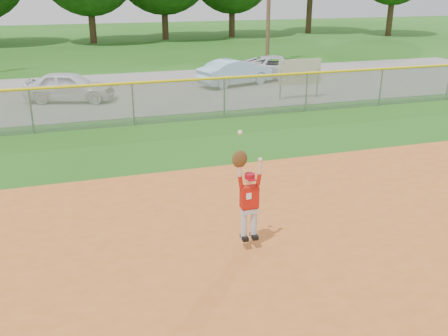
% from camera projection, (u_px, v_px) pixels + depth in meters
% --- Properties ---
extents(ground, '(120.00, 120.00, 0.00)m').
position_uv_depth(ground, '(218.00, 271.00, 8.65)').
color(ground, '#205814').
rests_on(ground, ground).
extents(parking_strip, '(44.00, 10.00, 0.03)m').
position_uv_depth(parking_strip, '(115.00, 92.00, 22.94)').
color(parking_strip, gray).
rests_on(parking_strip, ground).
extents(car_white_a, '(3.95, 2.51, 1.25)m').
position_uv_depth(car_white_a, '(69.00, 86.00, 20.87)').
color(car_white_a, white).
rests_on(car_white_a, parking_strip).
extents(car_blue, '(4.01, 2.39, 1.25)m').
position_uv_depth(car_blue, '(235.00, 72.00, 24.24)').
color(car_blue, '#99CCE4').
rests_on(car_blue, parking_strip).
extents(car_white_b, '(4.67, 3.25, 1.18)m').
position_uv_depth(car_white_b, '(279.00, 68.00, 25.79)').
color(car_white_b, silver).
rests_on(car_white_b, parking_strip).
extents(sponsor_sign, '(1.93, 0.12, 1.72)m').
position_uv_depth(sponsor_sign, '(300.00, 73.00, 21.19)').
color(sponsor_sign, gray).
rests_on(sponsor_sign, ground).
extents(outfield_fence, '(40.06, 0.10, 1.55)m').
position_uv_depth(outfield_fence, '(133.00, 101.00, 17.28)').
color(outfield_fence, gray).
rests_on(outfield_fence, ground).
extents(ballplayer, '(0.57, 0.25, 2.11)m').
position_uv_depth(ballplayer, '(248.00, 196.00, 8.99)').
color(ballplayer, silver).
rests_on(ballplayer, ground).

